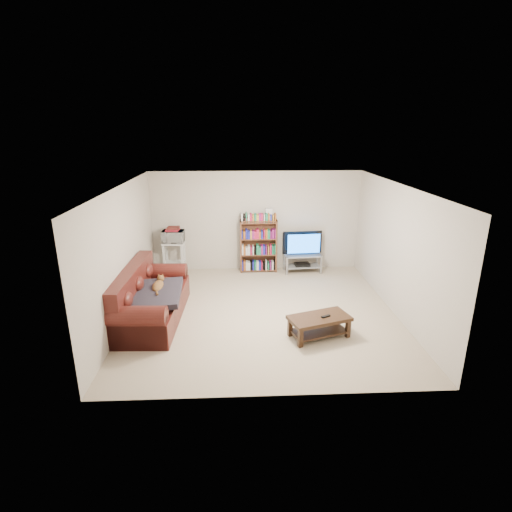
{
  "coord_description": "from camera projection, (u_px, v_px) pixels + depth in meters",
  "views": [
    {
      "loc": [
        -0.45,
        -6.91,
        3.38
      ],
      "look_at": [
        -0.1,
        0.4,
        1.0
      ],
      "focal_mm": 28.0,
      "sensor_mm": 36.0,
      "label": 1
    }
  ],
  "objects": [
    {
      "name": "microwave_stand",
      "position": [
        174.0,
        254.0,
        9.42
      ],
      "size": [
        0.52,
        0.39,
        0.8
      ],
      "rotation": [
        0.0,
        0.0,
        -0.05
      ],
      "color": "silver",
      "rests_on": "floor"
    },
    {
      "name": "shelf_clutter",
      "position": [
        263.0,
        215.0,
        9.4
      ],
      "size": [
        0.65,
        0.2,
        0.28
      ],
      "rotation": [
        0.0,
        0.0,
        0.0
      ],
      "color": "silver",
      "rests_on": "bookshelf"
    },
    {
      "name": "ceiling",
      "position": [
        263.0,
        186.0,
        6.89
      ],
      "size": [
        5.0,
        5.0,
        0.0
      ],
      "primitive_type": "plane",
      "rotation": [
        3.14,
        0.0,
        0.0
      ],
      "color": "white",
      "rests_on": "ground"
    },
    {
      "name": "cat",
      "position": [
        158.0,
        286.0,
        7.23
      ],
      "size": [
        0.27,
        0.63,
        0.19
      ],
      "primitive_type": null,
      "rotation": [
        0.0,
        0.0,
        -0.04
      ],
      "color": "brown",
      "rests_on": "sofa"
    },
    {
      "name": "wall_front",
      "position": [
        275.0,
        313.0,
        4.88
      ],
      "size": [
        5.0,
        0.0,
        5.0
      ],
      "primitive_type": "plane",
      "rotation": [
        -1.57,
        0.0,
        0.0
      ],
      "color": "beige",
      "rests_on": "ground"
    },
    {
      "name": "microwave",
      "position": [
        173.0,
        236.0,
        9.29
      ],
      "size": [
        0.51,
        0.36,
        0.27
      ],
      "primitive_type": "imported",
      "rotation": [
        0.0,
        0.0,
        -0.05
      ],
      "color": "silver",
      "rests_on": "microwave_stand"
    },
    {
      "name": "dvd_player",
      "position": [
        302.0,
        264.0,
        9.69
      ],
      "size": [
        0.37,
        0.27,
        0.06
      ],
      "primitive_type": "cube",
      "rotation": [
        0.0,
        0.0,
        0.07
      ],
      "color": "black",
      "rests_on": "tv_stand"
    },
    {
      "name": "wall_left",
      "position": [
        123.0,
        254.0,
        7.15
      ],
      "size": [
        0.0,
        5.0,
        5.0
      ],
      "primitive_type": "plane",
      "rotation": [
        1.57,
        0.0,
        1.57
      ],
      "color": "beige",
      "rests_on": "ground"
    },
    {
      "name": "wall_right",
      "position": [
        397.0,
        250.0,
        7.37
      ],
      "size": [
        0.0,
        5.0,
        5.0
      ],
      "primitive_type": "plane",
      "rotation": [
        1.57,
        0.0,
        -1.57
      ],
      "color": "beige",
      "rests_on": "ground"
    },
    {
      "name": "wall_back",
      "position": [
        256.0,
        221.0,
        9.63
      ],
      "size": [
        5.0,
        0.0,
        5.0
      ],
      "primitive_type": "plane",
      "rotation": [
        1.57,
        0.0,
        0.0
      ],
      "color": "beige",
      "rests_on": "ground"
    },
    {
      "name": "remote",
      "position": [
        326.0,
        316.0,
        6.62
      ],
      "size": [
        0.17,
        0.12,
        0.02
      ],
      "primitive_type": "cube",
      "rotation": [
        0.0,
        0.0,
        0.47
      ],
      "color": "black",
      "rests_on": "coffee_table"
    },
    {
      "name": "television",
      "position": [
        303.0,
        243.0,
        9.53
      ],
      "size": [
        0.96,
        0.2,
        0.55
      ],
      "primitive_type": "imported",
      "rotation": [
        0.0,
        0.0,
        3.21
      ],
      "color": "black",
      "rests_on": "tv_stand"
    },
    {
      "name": "game_boxes",
      "position": [
        173.0,
        230.0,
        9.24
      ],
      "size": [
        0.31,
        0.27,
        0.05
      ],
      "primitive_type": "cube",
      "rotation": [
        0.0,
        0.0,
        -0.05
      ],
      "color": "maroon",
      "rests_on": "microwave"
    },
    {
      "name": "bookshelf",
      "position": [
        258.0,
        245.0,
        9.61
      ],
      "size": [
        0.89,
        0.28,
        1.28
      ],
      "rotation": [
        0.0,
        0.0,
        0.0
      ],
      "color": "brown",
      "rests_on": "floor"
    },
    {
      "name": "floor",
      "position": [
        262.0,
        312.0,
        7.63
      ],
      "size": [
        5.0,
        5.0,
        0.0
      ],
      "primitive_type": "plane",
      "color": "#C1AC8F",
      "rests_on": "ground"
    },
    {
      "name": "tv_stand",
      "position": [
        302.0,
        260.0,
        9.66
      ],
      "size": [
        0.92,
        0.46,
        0.44
      ],
      "rotation": [
        0.0,
        0.0,
        0.07
      ],
      "color": "#999EA3",
      "rests_on": "floor"
    },
    {
      "name": "blanket",
      "position": [
        156.0,
        294.0,
        7.05
      ],
      "size": [
        0.93,
        1.18,
        0.19
      ],
      "primitive_type": "cube",
      "rotation": [
        0.05,
        -0.04,
        0.04
      ],
      "color": "#28232D",
      "rests_on": "sofa"
    },
    {
      "name": "coffee_table",
      "position": [
        319.0,
        323.0,
        6.67
      ],
      "size": [
        1.12,
        0.8,
        0.37
      ],
      "rotation": [
        0.0,
        0.0,
        0.32
      ],
      "color": "#311E11",
      "rests_on": "floor"
    },
    {
      "name": "sofa",
      "position": [
        148.0,
        302.0,
        7.27
      ],
      "size": [
        1.06,
        2.3,
        0.97
      ],
      "rotation": [
        0.0,
        0.0,
        -0.04
      ],
      "color": "#491713",
      "rests_on": "floor"
    }
  ]
}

